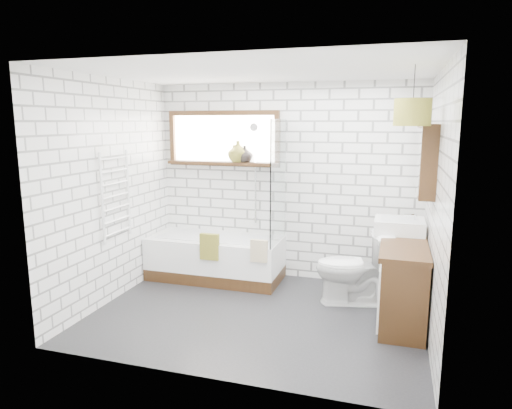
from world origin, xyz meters
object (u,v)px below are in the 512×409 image
(bathtub, at_px, (216,258))
(vanity, at_px, (403,279))
(toilet, at_px, (353,268))
(basin, at_px, (399,226))
(pendant, at_px, (413,112))

(bathtub, distance_m, vanity, 2.37)
(bathtub, bearing_deg, toilet, -10.47)
(basin, bearing_deg, bathtub, 175.57)
(vanity, bearing_deg, bathtub, 167.15)
(bathtub, xyz_separation_m, vanity, (2.31, -0.53, 0.13))
(vanity, distance_m, toilet, 0.56)
(bathtub, xyz_separation_m, pendant, (2.29, -1.07, 1.82))
(vanity, bearing_deg, pendant, -92.20)
(vanity, xyz_separation_m, basin, (-0.06, 0.35, 0.48))
(vanity, height_order, basin, basin)
(vanity, relative_size, pendant, 4.50)
(vanity, relative_size, basin, 2.69)
(bathtub, relative_size, toilet, 2.05)
(basin, height_order, toilet, basin)
(bathtub, distance_m, toilet, 1.82)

